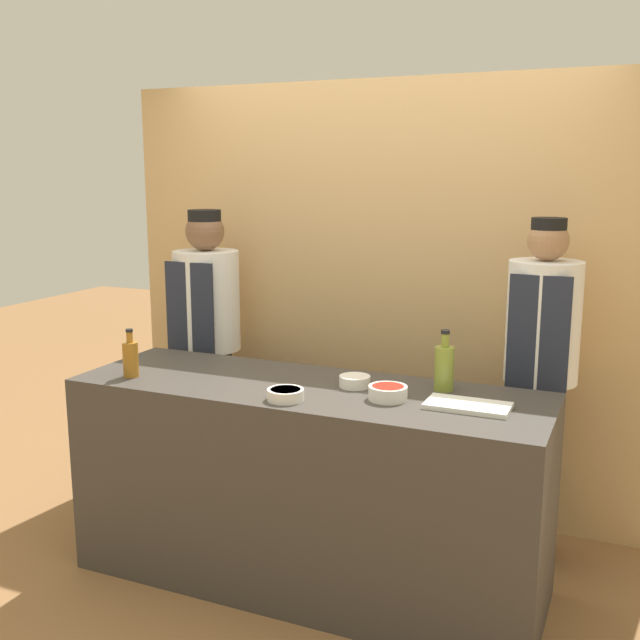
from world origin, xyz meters
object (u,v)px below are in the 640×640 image
(bottle_oil, at_px, (444,367))
(chef_right, at_px, (540,379))
(bottle_amber, at_px, (131,358))
(chef_left, at_px, (208,345))
(sauce_bowl_purple, at_px, (286,394))
(sauce_bowl_red, at_px, (388,392))
(sauce_bowl_brown, at_px, (355,381))
(cutting_board, at_px, (468,406))

(bottle_oil, relative_size, chef_right, 0.16)
(bottle_amber, distance_m, chef_left, 0.86)
(sauce_bowl_purple, distance_m, sauce_bowl_red, 0.43)
(bottle_oil, height_order, bottle_amber, bottle_oil)
(sauce_bowl_purple, xyz_separation_m, sauce_bowl_brown, (0.19, 0.31, 0.00))
(sauce_bowl_purple, bearing_deg, chef_left, 136.75)
(sauce_bowl_brown, distance_m, chef_right, 0.94)
(sauce_bowl_red, xyz_separation_m, chef_left, (-1.33, 0.70, -0.07))
(sauce_bowl_red, relative_size, bottle_oil, 0.61)
(sauce_bowl_brown, bearing_deg, bottle_oil, 15.49)
(chef_left, bearing_deg, bottle_amber, -83.08)
(bottle_amber, xyz_separation_m, chef_right, (1.77, 0.84, -0.12))
(cutting_board, xyz_separation_m, chef_right, (0.20, 0.68, -0.04))
(bottle_oil, distance_m, bottle_amber, 1.46)
(sauce_bowl_red, xyz_separation_m, bottle_amber, (-1.23, -0.14, 0.06))
(bottle_amber, bearing_deg, chef_right, 25.45)
(bottle_amber, distance_m, chef_right, 1.96)
(sauce_bowl_red, height_order, chef_left, chef_left)
(sauce_bowl_red, bearing_deg, cutting_board, 3.61)
(sauce_bowl_brown, xyz_separation_m, bottle_oil, (0.38, 0.11, 0.08))
(bottle_oil, bearing_deg, chef_left, 162.69)
(cutting_board, height_order, chef_left, chef_left)
(bottle_oil, xyz_separation_m, chef_right, (0.36, 0.47, -0.14))
(bottle_oil, bearing_deg, chef_right, 53.04)
(sauce_bowl_red, height_order, cutting_board, sauce_bowl_red)
(cutting_board, bearing_deg, sauce_bowl_brown, 169.13)
(bottle_oil, height_order, chef_right, chef_right)
(cutting_board, bearing_deg, sauce_bowl_purple, -164.55)
(sauce_bowl_brown, height_order, cutting_board, sauce_bowl_brown)
(sauce_bowl_purple, distance_m, bottle_oil, 0.71)
(chef_left, bearing_deg, cutting_board, -22.19)
(bottle_amber, bearing_deg, sauce_bowl_brown, 14.34)
(cutting_board, distance_m, chef_right, 0.71)
(bottle_amber, height_order, chef_left, chef_left)
(sauce_bowl_red, xyz_separation_m, chef_right, (0.54, 0.70, -0.07))
(cutting_board, height_order, bottle_amber, bottle_amber)
(cutting_board, bearing_deg, bottle_oil, 126.61)
(cutting_board, distance_m, bottle_oil, 0.28)
(bottle_amber, height_order, chef_right, chef_right)
(sauce_bowl_brown, relative_size, chef_right, 0.08)
(sauce_bowl_purple, height_order, sauce_bowl_red, sauce_bowl_red)
(bottle_amber, relative_size, chef_left, 0.14)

